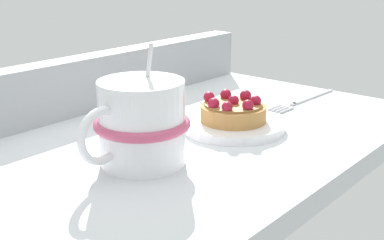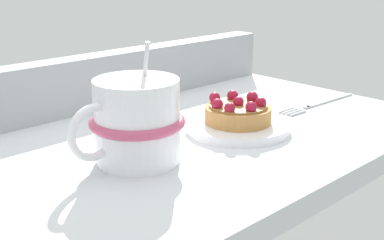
% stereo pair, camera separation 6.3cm
% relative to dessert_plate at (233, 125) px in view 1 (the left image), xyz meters
% --- Properties ---
extents(ground_plane, '(0.69, 0.42, 0.03)m').
position_rel_dessert_plate_xyz_m(ground_plane, '(-0.07, 0.03, -0.02)').
color(ground_plane, silver).
extents(window_rail_back, '(0.68, 0.04, 0.08)m').
position_rel_dessert_plate_xyz_m(window_rail_back, '(-0.07, 0.22, 0.03)').
color(window_rail_back, '#9EA3A8').
rests_on(window_rail_back, ground_plane).
extents(dessert_plate, '(0.14, 0.14, 0.01)m').
position_rel_dessert_plate_xyz_m(dessert_plate, '(0.00, 0.00, 0.00)').
color(dessert_plate, white).
rests_on(dessert_plate, ground_plane).
extents(raspberry_tart, '(0.09, 0.09, 0.04)m').
position_rel_dessert_plate_xyz_m(raspberry_tart, '(-0.00, 0.00, 0.02)').
color(raspberry_tart, '#B77F42').
rests_on(raspberry_tart, dessert_plate).
extents(coffee_mug, '(0.14, 0.11, 0.13)m').
position_rel_dessert_plate_xyz_m(coffee_mug, '(-0.16, 0.01, 0.04)').
color(coffee_mug, white).
rests_on(coffee_mug, ground_plane).
extents(dessert_fork, '(0.17, 0.03, 0.01)m').
position_rel_dessert_plate_xyz_m(dessert_fork, '(0.18, -0.01, -0.00)').
color(dessert_fork, '#B7B7BC').
rests_on(dessert_fork, ground_plane).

